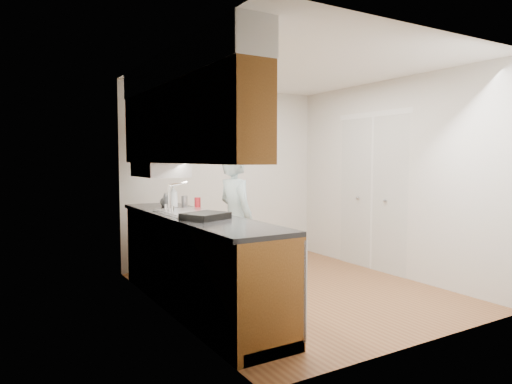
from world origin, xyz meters
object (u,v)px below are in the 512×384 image
soap_bottle_b (168,199)px  soap_bottle_a (173,197)px  dish_rack (205,216)px  steel_can (185,201)px  soda_can (198,203)px  person (236,212)px  soap_bottle_c (165,200)px

soap_bottle_b → soap_bottle_a: bearing=-95.7°
dish_rack → steel_can: bearing=55.1°
soap_bottle_b → steel_can: 0.19m
steel_can → soda_can: bearing=-77.1°
soap_bottle_a → dish_rack: soap_bottle_a is taller
person → soap_bottle_a: 0.72m
person → soap_bottle_a: size_ratio=6.67×
soap_bottle_a → soap_bottle_c: (0.01, 0.31, -0.06)m
soap_bottle_c → soda_can: 0.49m
soap_bottle_a → soda_can: size_ratio=2.12×
person → soap_bottle_b: (-0.59, 0.56, 0.12)m
person → dish_rack: person is taller
soda_can → steel_can: size_ratio=0.98×
soap_bottle_c → dish_rack: 1.30m
soap_bottle_a → steel_can: size_ratio=2.07×
soap_bottle_a → soap_bottle_c: size_ratio=1.78×
soap_bottle_a → soda_can: soap_bottle_a is taller
person → soda_can: size_ratio=14.14×
person → soap_bottle_c: size_ratio=11.84×
soap_bottle_b → soap_bottle_c: size_ratio=1.15×
person → soda_can: (-0.37, 0.21, 0.10)m
steel_can → dish_rack: (-0.24, -1.10, -0.03)m
soap_bottle_b → soap_bottle_c: (-0.01, 0.09, -0.01)m
soda_can → steel_can: (-0.06, 0.24, 0.00)m
soap_bottle_b → soda_can: bearing=-58.9°
soap_bottle_c → soda_can: (0.22, -0.44, -0.01)m
soap_bottle_b → soda_can: size_ratio=1.38×
soap_bottle_a → steel_can: (0.18, 0.11, -0.07)m
soap_bottle_b → steel_can: (0.16, -0.11, -0.02)m
person → soap_bottle_c: bearing=39.8°
soap_bottle_c → soda_can: soap_bottle_c is taller
person → dish_rack: size_ratio=4.73×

